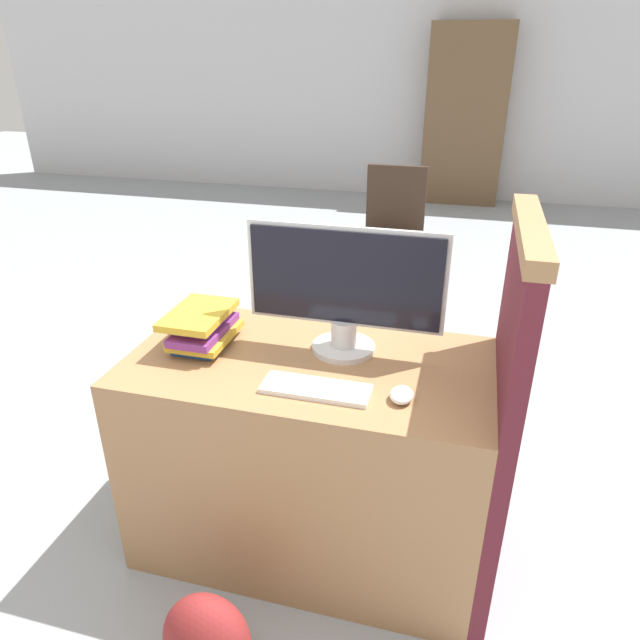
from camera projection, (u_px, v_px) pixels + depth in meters
ground_plane at (284, 606)px, 1.93m from camera, size 20.00×20.00×0.00m
wall_back at (445, 77)px, 6.67m from camera, size 12.00×0.06×2.80m
desk at (310, 454)px, 2.04m from camera, size 1.20×0.66×0.77m
carrel_divider at (500, 419)px, 1.78m from camera, size 0.07×0.65×1.29m
monitor at (345, 289)px, 1.85m from camera, size 0.65×0.21×0.43m
keyboard at (316, 389)px, 1.70m from camera, size 0.33×0.11×0.02m
mouse at (402, 395)px, 1.65m from camera, size 0.07×0.09×0.04m
book_stack at (202, 327)px, 1.95m from camera, size 0.20×0.28×0.13m
far_chair at (392, 227)px, 4.23m from camera, size 0.44×0.44×0.93m
bookshelf_far at (465, 117)px, 6.57m from camera, size 0.91×0.32×1.98m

